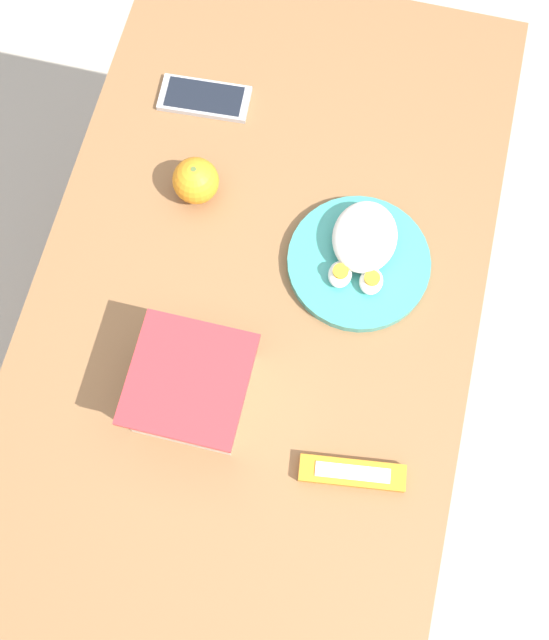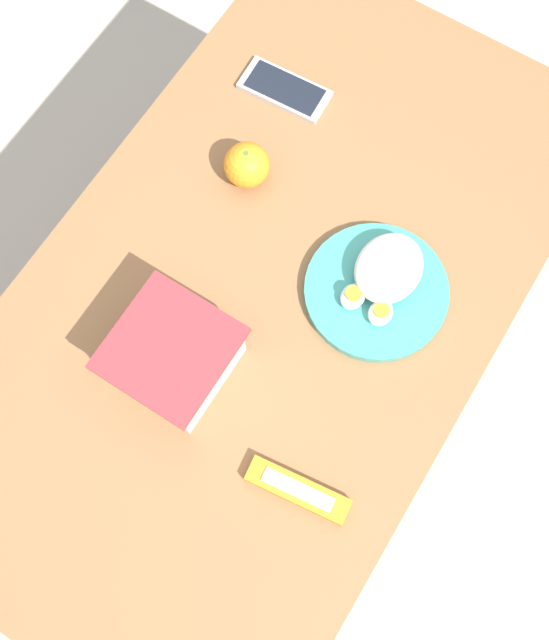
{
  "view_description": "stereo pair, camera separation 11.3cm",
  "coord_description": "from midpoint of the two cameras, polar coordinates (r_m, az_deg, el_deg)",
  "views": [
    {
      "loc": [
        -0.38,
        -0.12,
        1.87
      ],
      "look_at": [
        -0.04,
        -0.04,
        0.79
      ],
      "focal_mm": 42.0,
      "sensor_mm": 36.0,
      "label": 1
    },
    {
      "loc": [
        -0.33,
        -0.23,
        1.87
      ],
      "look_at": [
        -0.04,
        -0.04,
        0.79
      ],
      "focal_mm": 42.0,
      "sensor_mm": 36.0,
      "label": 2
    }
  ],
  "objects": [
    {
      "name": "ground_plane",
      "position": [
        1.91,
        1.32,
        -5.9
      ],
      "size": [
        10.0,
        10.0,
        0.0
      ],
      "primitive_type": "plane",
      "color": "#B2A899"
    },
    {
      "name": "table",
      "position": [
        1.27,
        1.98,
        0.23
      ],
      "size": [
        1.23,
        0.7,
        0.76
      ],
      "color": "brown",
      "rests_on": "ground_plane"
    },
    {
      "name": "food_container",
      "position": [
        1.1,
        -4.79,
        -3.35
      ],
      "size": [
        0.17,
        0.17,
        0.1
      ],
      "color": "white",
      "rests_on": "table"
    },
    {
      "name": "orange_fruit",
      "position": [
        1.22,
        0.53,
        11.35
      ],
      "size": [
        0.08,
        0.08,
        0.08
      ],
      "color": "orange",
      "rests_on": "table"
    },
    {
      "name": "rice_plate",
      "position": [
        1.18,
        10.78,
        2.34
      ],
      "size": [
        0.23,
        0.23,
        0.07
      ],
      "color": "teal",
      "rests_on": "table"
    },
    {
      "name": "candy_bar",
      "position": [
        1.1,
        4.77,
        -13.27
      ],
      "size": [
        0.06,
        0.16,
        0.02
      ],
      "color": "orange",
      "rests_on": "table"
    },
    {
      "name": "cell_phone",
      "position": [
        1.34,
        3.28,
        16.79
      ],
      "size": [
        0.08,
        0.16,
        0.01
      ],
      "color": "#ADADB2",
      "rests_on": "table"
    }
  ]
}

